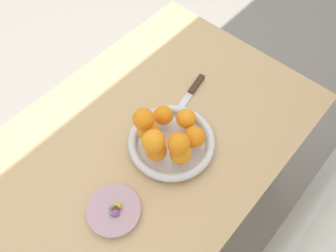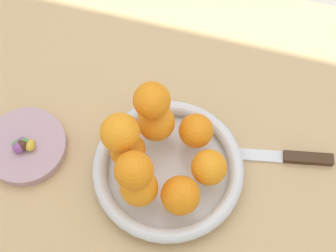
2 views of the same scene
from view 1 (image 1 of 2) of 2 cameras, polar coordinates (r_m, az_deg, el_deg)
The scene contains 21 objects.
ground_plane at distance 1.72m, azimuth -2.12°, elevation -14.20°, with size 6.00×6.00×0.00m, color gray.
dining_table at distance 1.12m, azimuth -3.17°, elevation -3.93°, with size 1.10×0.76×0.74m.
fruit_bowl at distance 1.01m, azimuth 0.61°, elevation -2.82°, with size 0.27×0.27×0.04m.
candy_dish at distance 0.94m, azimuth -9.37°, elevation -14.37°, with size 0.15×0.15×0.02m, color #B28C99.
orange_0 at distance 0.97m, azimuth -3.46°, elevation -0.75°, with size 0.07×0.07×0.07m, color orange.
orange_1 at distance 0.94m, azimuth -2.07°, elevation -4.25°, with size 0.06×0.06×0.06m, color orange.
orange_2 at distance 0.93m, azimuth 2.19°, elevation -4.81°, with size 0.06×0.06×0.06m, color orange.
orange_3 at distance 0.96m, azimuth 4.65°, elevation -1.89°, with size 0.07×0.07×0.07m, color orange.
orange_4 at distance 0.99m, azimuth 3.17°, elevation 1.29°, with size 0.06×0.06×0.06m, color orange.
orange_5 at distance 1.00m, azimuth -0.83°, elevation 1.87°, with size 0.06×0.06×0.06m, color orange.
orange_6 at distance 0.87m, azimuth 1.87°, elevation -3.05°, with size 0.06×0.06×0.06m, color orange.
orange_7 at distance 0.91m, azimuth -4.29°, elevation 1.26°, with size 0.06×0.06×0.06m, color orange.
orange_8 at distance 0.88m, azimuth -2.55°, elevation -2.65°, with size 0.06×0.06×0.06m, color orange.
candy_ball_0 at distance 0.92m, azimuth -9.14°, elevation -14.63°, with size 0.02×0.02×0.02m, color #8C4C99.
candy_ball_1 at distance 0.92m, azimuth -8.62°, elevation -13.55°, with size 0.02×0.02×0.02m, color gold.
candy_ball_2 at distance 0.93m, azimuth -9.02°, elevation -13.34°, with size 0.01×0.01×0.01m, color gold.
candy_ball_3 at distance 0.92m, azimuth -9.16°, elevation -14.12°, with size 0.02×0.02×0.02m, color #472819.
candy_ball_4 at distance 0.92m, azimuth -9.71°, elevation -14.76°, with size 0.01×0.01×0.01m, color #4C9947.
candy_ball_5 at distance 0.93m, azimuth -9.71°, elevation -14.05°, with size 0.02×0.02×0.02m, color #8C4C99.
candy_ball_6 at distance 0.92m, azimuth -9.33°, elevation -13.95°, with size 0.02×0.02×0.02m, color #4C9947.
knife at distance 1.12m, azimuth 3.47°, elevation 5.11°, with size 0.26×0.07×0.01m.
Camera 1 is at (0.35, 0.40, 1.64)m, focal length 35.00 mm.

